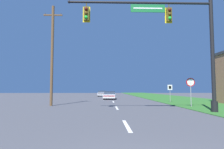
# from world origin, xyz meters

# --- Properties ---
(grass_verge_right) EXTENTS (10.00, 110.00, 0.04)m
(grass_verge_right) POSITION_xyz_m (10.50, 30.00, 0.02)
(grass_verge_right) COLOR #2D6626
(grass_verge_right) RESTS_ON ground
(road_center_line) EXTENTS (0.16, 34.80, 0.01)m
(road_center_line) POSITION_xyz_m (0.00, 22.00, 0.01)
(road_center_line) COLOR silver
(road_center_line) RESTS_ON ground
(signal_mast) EXTENTS (10.15, 0.47, 8.35)m
(signal_mast) POSITION_xyz_m (3.97, 10.68, 5.15)
(signal_mast) COLOR black
(signal_mast) RESTS_ON grass_verge_right
(car_ahead) EXTENTS (2.10, 4.60, 1.19)m
(car_ahead) POSITION_xyz_m (-0.32, 28.74, 0.60)
(car_ahead) COLOR black
(car_ahead) RESTS_ON ground
(far_car) EXTENTS (1.82, 4.70, 1.19)m
(far_car) POSITION_xyz_m (-1.82, 42.02, 0.61)
(far_car) COLOR black
(far_car) RESTS_ON ground
(stop_sign) EXTENTS (0.76, 0.07, 2.50)m
(stop_sign) POSITION_xyz_m (6.52, 14.67, 1.86)
(stop_sign) COLOR gray
(stop_sign) RESTS_ON grass_verge_right
(route_sign_post) EXTENTS (0.55, 0.06, 2.03)m
(route_sign_post) POSITION_xyz_m (6.68, 20.85, 1.53)
(route_sign_post) COLOR gray
(route_sign_post) RESTS_ON grass_verge_right
(utility_pole_near) EXTENTS (1.80, 0.26, 9.62)m
(utility_pole_near) POSITION_xyz_m (-6.05, 16.39, 4.97)
(utility_pole_near) COLOR brown
(utility_pole_near) RESTS_ON ground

